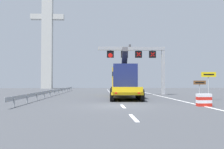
{
  "coord_description": "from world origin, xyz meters",
  "views": [
    {
      "loc": [
        -1.23,
        -17.93,
        1.73
      ],
      "look_at": [
        0.16,
        11.64,
        2.65
      ],
      "focal_mm": 39.71,
      "sensor_mm": 36.0,
      "label": 1
    }
  ],
  "objects_px": {
    "crash_barrier_striped": "(204,100)",
    "tourist_info_sign_brown": "(200,85)",
    "heavy_haul_truck_yellow": "(123,80)",
    "exit_sign_yellow": "(209,79)",
    "overhead_lane_gantry": "(141,57)",
    "bridge_pylon_distant": "(47,29)"
  },
  "relations": [
    {
      "from": "heavy_haul_truck_yellow",
      "to": "crash_barrier_striped",
      "type": "distance_m",
      "value": 12.8
    },
    {
      "from": "overhead_lane_gantry",
      "to": "heavy_haul_truck_yellow",
      "type": "xyz_separation_m",
      "value": [
        -2.77,
        -3.8,
        -3.15
      ]
    },
    {
      "from": "overhead_lane_gantry",
      "to": "heavy_haul_truck_yellow",
      "type": "height_order",
      "value": "overhead_lane_gantry"
    },
    {
      "from": "bridge_pylon_distant",
      "to": "heavy_haul_truck_yellow",
      "type": "bearing_deg",
      "value": -66.04
    },
    {
      "from": "crash_barrier_striped",
      "to": "tourist_info_sign_brown",
      "type": "bearing_deg",
      "value": 69.65
    },
    {
      "from": "overhead_lane_gantry",
      "to": "crash_barrier_striped",
      "type": "bearing_deg",
      "value": -82.77
    },
    {
      "from": "exit_sign_yellow",
      "to": "tourist_info_sign_brown",
      "type": "distance_m",
      "value": 2.55
    },
    {
      "from": "bridge_pylon_distant",
      "to": "exit_sign_yellow",
      "type": "bearing_deg",
      "value": -61.13
    },
    {
      "from": "heavy_haul_truck_yellow",
      "to": "exit_sign_yellow",
      "type": "height_order",
      "value": "heavy_haul_truck_yellow"
    },
    {
      "from": "overhead_lane_gantry",
      "to": "exit_sign_yellow",
      "type": "height_order",
      "value": "overhead_lane_gantry"
    },
    {
      "from": "tourist_info_sign_brown",
      "to": "overhead_lane_gantry",
      "type": "bearing_deg",
      "value": 123.24
    },
    {
      "from": "crash_barrier_striped",
      "to": "bridge_pylon_distant",
      "type": "bearing_deg",
      "value": 113.49
    },
    {
      "from": "heavy_haul_truck_yellow",
      "to": "tourist_info_sign_brown",
      "type": "relative_size",
      "value": 7.44
    },
    {
      "from": "heavy_haul_truck_yellow",
      "to": "tourist_info_sign_brown",
      "type": "height_order",
      "value": "heavy_haul_truck_yellow"
    },
    {
      "from": "tourist_info_sign_brown",
      "to": "crash_barrier_striped",
      "type": "distance_m",
      "value": 8.62
    },
    {
      "from": "tourist_info_sign_brown",
      "to": "bridge_pylon_distant",
      "type": "xyz_separation_m",
      "value": [
        -24.97,
        42.57,
        14.76
      ]
    },
    {
      "from": "tourist_info_sign_brown",
      "to": "bridge_pylon_distant",
      "type": "height_order",
      "value": "bridge_pylon_distant"
    },
    {
      "from": "overhead_lane_gantry",
      "to": "exit_sign_yellow",
      "type": "bearing_deg",
      "value": -64.33
    },
    {
      "from": "exit_sign_yellow",
      "to": "crash_barrier_striped",
      "type": "bearing_deg",
      "value": -117.15
    },
    {
      "from": "tourist_info_sign_brown",
      "to": "crash_barrier_striped",
      "type": "xyz_separation_m",
      "value": [
        -2.98,
        -8.03,
        -0.98
      ]
    },
    {
      "from": "overhead_lane_gantry",
      "to": "tourist_info_sign_brown",
      "type": "xyz_separation_m",
      "value": [
        4.95,
        -7.56,
        -3.71
      ]
    },
    {
      "from": "heavy_haul_truck_yellow",
      "to": "crash_barrier_striped",
      "type": "bearing_deg",
      "value": -68.07
    }
  ]
}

